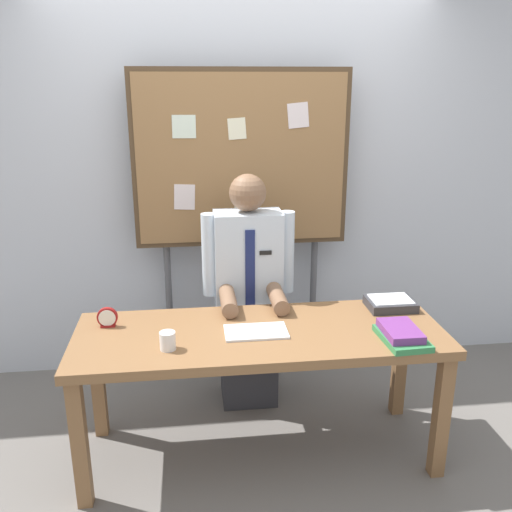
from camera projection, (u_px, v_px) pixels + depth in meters
The scene contains 10 objects.
ground_plane at pixel (260, 452), 3.05m from camera, with size 12.00×12.00×0.00m, color slate.
back_wall at pixel (239, 176), 3.70m from camera, with size 6.40×0.08×2.70m, color silver.
desk at pixel (260, 346), 2.85m from camera, with size 1.89×0.69×0.74m.
person at pixel (248, 300), 3.37m from camera, with size 0.55×0.56×1.45m.
bulletin_board at pixel (242, 164), 3.47m from camera, with size 1.37×0.09×2.04m.
book_stack at pixel (401, 335), 2.71m from camera, with size 0.21×0.31×0.07m.
open_notebook at pixel (256, 332), 2.80m from camera, with size 0.32×0.19×0.01m, color white.
desk_clock at pixel (107, 318), 2.86m from camera, with size 0.11×0.04×0.11m.
coffee_mug at pixel (168, 341), 2.62m from camera, with size 0.08×0.08×0.09m, color white.
paper_tray at pixel (390, 303), 3.10m from camera, with size 0.26×0.20×0.06m.
Camera 1 is at (-0.33, -2.55, 1.97)m, focal length 38.72 mm.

